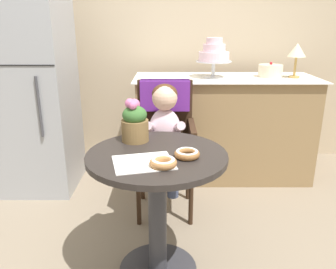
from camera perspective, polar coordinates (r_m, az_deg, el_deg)
name	(u,v)px	position (r m, az deg, el deg)	size (l,w,h in m)	color
back_wall	(164,22)	(3.45, -0.76, 18.39)	(4.80, 0.10, 2.70)	#C1AD8E
cafe_table	(158,191)	(1.81, -1.62, -9.38)	(0.72, 0.72, 0.72)	#282321
wicker_chair	(166,125)	(2.46, -0.30, 1.55)	(0.42, 0.45, 0.95)	#332114
seated_child	(166,127)	(2.30, -0.34, 1.32)	(0.27, 0.32, 0.73)	silver
paper_napkin	(145,162)	(1.61, -3.94, -4.70)	(0.28, 0.23, 0.00)	white
donut_front	(164,162)	(1.56, -0.60, -4.64)	(0.13, 0.13, 0.04)	#AD7542
donut_mid	(188,153)	(1.67, 3.41, -3.20)	(0.13, 0.13, 0.04)	#936033
flower_vase	(136,122)	(1.88, -5.37, 2.10)	(0.15, 0.15, 0.24)	brown
display_counter	(224,127)	(3.08, 9.43, 1.21)	(1.56, 0.62, 0.90)	#93754C
tiered_cake_stand	(215,54)	(2.94, 7.93, 13.22)	(0.30, 0.30, 0.33)	silver
round_layer_cake	(272,71)	(3.08, 17.01, 10.17)	(0.20, 0.20, 0.13)	beige
table_lamp	(298,52)	(3.08, 21.03, 12.85)	(0.15, 0.15, 0.28)	#B28C47
refrigerator	(32,87)	(2.96, -21.90, 7.34)	(0.64, 0.63, 1.70)	#9EA0A5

